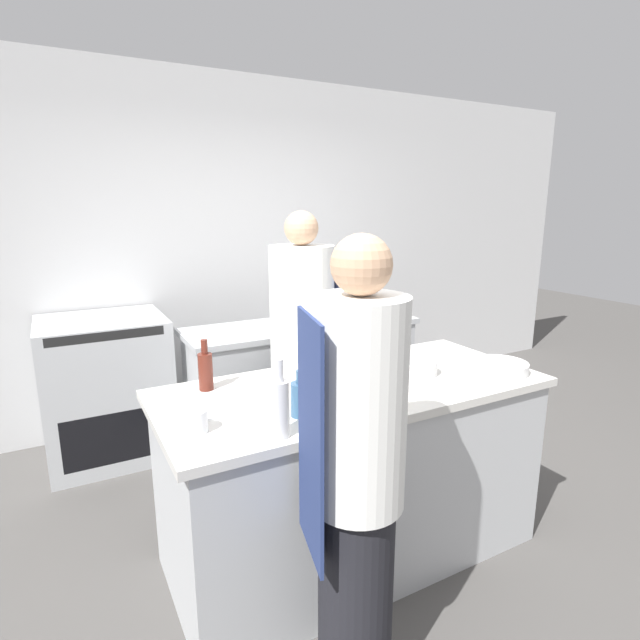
{
  "coord_description": "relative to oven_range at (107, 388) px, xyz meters",
  "views": [
    {
      "loc": [
        -1.24,
        -1.94,
        1.78
      ],
      "look_at": [
        0.0,
        0.35,
        1.18
      ],
      "focal_mm": 28.0,
      "sensor_mm": 36.0,
      "label": 1
    }
  ],
  "objects": [
    {
      "name": "chef_at_prep_near",
      "position": [
        0.58,
        -2.37,
        0.35
      ],
      "size": [
        0.36,
        0.35,
        1.7
      ],
      "rotation": [
        0.0,
        0.0,
        1.33
      ],
      "color": "black",
      "rests_on": "ground_plane"
    },
    {
      "name": "stockpot",
      "position": [
        1.82,
        -0.46,
        0.52
      ],
      "size": [
        0.24,
        0.24,
        0.2
      ],
      "color": "#B7BABC",
      "rests_on": "pass_counter"
    },
    {
      "name": "oven_range",
      "position": [
        0.0,
        0.0,
        0.0
      ],
      "size": [
        0.83,
        0.73,
        1.01
      ],
      "color": "#B7BABC",
      "rests_on": "ground_plane"
    },
    {
      "name": "cup",
      "position": [
        0.16,
        -1.87,
        0.47
      ],
      "size": [
        0.1,
        0.1,
        0.09
      ],
      "color": "white",
      "rests_on": "prep_counter"
    },
    {
      "name": "cutting_board",
      "position": [
        0.37,
        -1.67,
        0.43
      ],
      "size": [
        0.36,
        0.25,
        0.01
      ],
      "color": "white",
      "rests_on": "prep_counter"
    },
    {
      "name": "ground_plane",
      "position": [
        0.98,
        -1.71,
        -0.51
      ],
      "size": [
        16.0,
        16.0,
        0.0
      ],
      "primitive_type": "plane",
      "color": "#4C4947"
    },
    {
      "name": "bowl_ceramic_blue",
      "position": [
        1.34,
        -1.74,
        0.46
      ],
      "size": [
        0.22,
        0.22,
        0.08
      ],
      "color": "white",
      "rests_on": "prep_counter"
    },
    {
      "name": "bowl_mixing_large",
      "position": [
        0.88,
        -1.62,
        0.46
      ],
      "size": [
        0.26,
        0.26,
        0.09
      ],
      "color": "white",
      "rests_on": "prep_counter"
    },
    {
      "name": "bowl_wooden_salad",
      "position": [
        1.75,
        -1.93,
        0.45
      ],
      "size": [
        0.27,
        0.27,
        0.06
      ],
      "color": "white",
      "rests_on": "prep_counter"
    },
    {
      "name": "bottle_vinegar",
      "position": [
        0.59,
        -1.92,
        0.5
      ],
      "size": [
        0.09,
        0.09,
        0.2
      ],
      "color": "#2D5175",
      "rests_on": "prep_counter"
    },
    {
      "name": "wall_back",
      "position": [
        0.98,
        0.42,
        0.89
      ],
      "size": [
        8.0,
        0.06,
        2.8
      ],
      "color": "silver",
      "rests_on": "ground_plane"
    },
    {
      "name": "bottle_wine",
      "position": [
        0.33,
        -1.44,
        0.52
      ],
      "size": [
        0.07,
        0.07,
        0.25
      ],
      "color": "#5B2319",
      "rests_on": "prep_counter"
    },
    {
      "name": "pass_counter",
      "position": [
        1.33,
        -0.45,
        -0.04
      ],
      "size": [
        1.74,
        0.58,
        0.93
      ],
      "color": "#B7BABC",
      "rests_on": "ground_plane"
    },
    {
      "name": "bottle_olive_oil",
      "position": [
        0.44,
        -2.06,
        0.54
      ],
      "size": [
        0.07,
        0.07,
        0.31
      ],
      "color": "silver",
      "rests_on": "prep_counter"
    },
    {
      "name": "chef_at_stove",
      "position": [
        1.03,
        -1.07,
        0.37
      ],
      "size": [
        0.4,
        0.38,
        1.75
      ],
      "rotation": [
        0.0,
        0.0,
        -1.58
      ],
      "color": "black",
      "rests_on": "ground_plane"
    },
    {
      "name": "bowl_prep_small",
      "position": [
        0.99,
        -1.9,
        0.45
      ],
      "size": [
        0.18,
        0.18,
        0.07
      ],
      "color": "tan",
      "rests_on": "prep_counter"
    },
    {
      "name": "prep_counter",
      "position": [
        0.98,
        -1.71,
        -0.04
      ],
      "size": [
        1.9,
        0.84,
        0.93
      ],
      "color": "#B7BABC",
      "rests_on": "ground_plane"
    }
  ]
}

